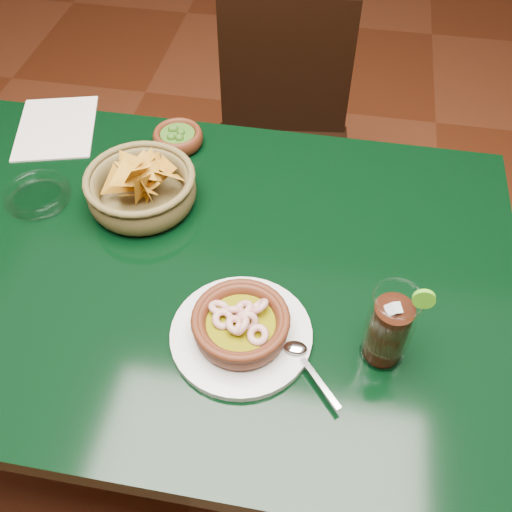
% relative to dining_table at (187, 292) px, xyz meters
% --- Properties ---
extents(ground, '(7.00, 7.00, 0.00)m').
position_rel_dining_table_xyz_m(ground, '(0.00, 0.00, -0.65)').
color(ground, '#471C0C').
rests_on(ground, ground).
extents(dining_table, '(1.20, 0.80, 0.75)m').
position_rel_dining_table_xyz_m(dining_table, '(0.00, 0.00, 0.00)').
color(dining_table, black).
rests_on(dining_table, ground).
extents(dining_chair, '(0.44, 0.44, 0.86)m').
position_rel_dining_table_xyz_m(dining_chair, '(0.09, 0.70, -0.18)').
color(dining_chair, black).
rests_on(dining_chair, ground).
extents(shrimp_plate, '(0.28, 0.23, 0.07)m').
position_rel_dining_table_xyz_m(shrimp_plate, '(0.14, -0.14, 0.13)').
color(shrimp_plate, silver).
rests_on(shrimp_plate, dining_table).
extents(chip_basket, '(0.24, 0.24, 0.15)m').
position_rel_dining_table_xyz_m(chip_basket, '(-0.11, 0.13, 0.14)').
color(chip_basket, brown).
rests_on(chip_basket, dining_table).
extents(guacamole_ramekin, '(0.13, 0.13, 0.04)m').
position_rel_dining_table_xyz_m(guacamole_ramekin, '(-0.09, 0.31, 0.12)').
color(guacamole_ramekin, '#471D0E').
rests_on(guacamole_ramekin, dining_table).
extents(cola_drink, '(0.15, 0.15, 0.17)m').
position_rel_dining_table_xyz_m(cola_drink, '(0.36, -0.13, 0.17)').
color(cola_drink, white).
rests_on(cola_drink, dining_table).
extents(glass_ashtray, '(0.14, 0.14, 0.03)m').
position_rel_dining_table_xyz_m(glass_ashtray, '(-0.31, 0.10, 0.11)').
color(glass_ashtray, white).
rests_on(glass_ashtray, dining_table).
extents(paper_menu, '(0.22, 0.26, 0.00)m').
position_rel_dining_table_xyz_m(paper_menu, '(-0.37, 0.32, 0.10)').
color(paper_menu, beige).
rests_on(paper_menu, dining_table).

